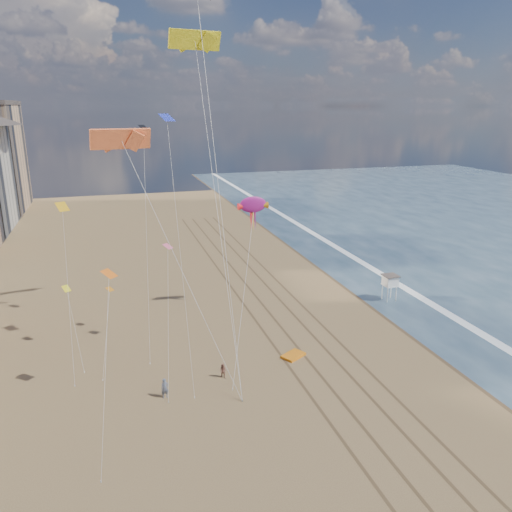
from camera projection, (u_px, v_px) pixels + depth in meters
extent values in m
plane|color=brown|center=(390.00, 481.00, 35.54)|extent=(260.00, 260.00, 0.00)
plane|color=#42301E|center=(361.00, 278.00, 77.45)|extent=(260.00, 260.00, 0.00)
plane|color=white|center=(385.00, 276.00, 78.61)|extent=(260.00, 260.00, 0.00)
cube|color=brown|center=(254.00, 319.00, 62.73)|extent=(0.28, 120.00, 0.01)
cube|color=brown|center=(272.00, 317.00, 63.39)|extent=(0.28, 120.00, 0.01)
cube|color=brown|center=(293.00, 314.00, 64.16)|extent=(0.28, 120.00, 0.01)
cube|color=brown|center=(309.00, 312.00, 64.76)|extent=(0.28, 120.00, 0.01)
cylinder|color=white|center=(387.00, 295.00, 67.77)|extent=(0.13, 0.13, 2.00)
cylinder|color=white|center=(396.00, 294.00, 68.14)|extent=(0.13, 0.13, 2.00)
cylinder|color=white|center=(382.00, 292.00, 69.00)|extent=(0.13, 0.13, 2.00)
cylinder|color=white|center=(391.00, 291.00, 69.36)|extent=(0.13, 0.13, 2.00)
cube|color=white|center=(390.00, 285.00, 68.23)|extent=(1.78, 1.78, 0.13)
cube|color=white|center=(390.00, 281.00, 68.04)|extent=(1.67, 1.67, 1.22)
cube|color=#473D38|center=(391.00, 275.00, 67.83)|extent=(2.00, 2.00, 0.11)
cube|color=orange|center=(293.00, 355.00, 53.22)|extent=(2.92, 2.61, 0.28)
ellipsoid|color=#92166F|center=(253.00, 204.00, 61.96)|extent=(3.92, 0.74, 2.33)
cone|color=red|center=(242.00, 207.00, 61.63)|extent=(1.05, 0.88, 0.88)
cone|color=orange|center=(264.00, 205.00, 62.40)|extent=(1.05, 0.88, 0.88)
cylinder|color=silver|center=(244.00, 288.00, 54.59)|extent=(0.03, 0.03, 23.83)
imported|color=slate|center=(165.00, 388.00, 45.52)|extent=(0.74, 0.54, 1.91)
imported|color=brown|center=(223.00, 371.00, 48.89)|extent=(0.93, 0.90, 1.52)
cube|color=yellow|center=(195.00, 40.00, 53.99)|extent=(5.92, 1.93, 2.01)
cube|color=orange|center=(121.00, 139.00, 41.58)|extent=(5.05, 1.68, 1.72)
plane|color=orange|center=(109.00, 274.00, 42.65)|extent=(1.72, 1.72, 0.54)
plane|color=orange|center=(110.00, 289.00, 58.27)|extent=(1.24, 1.23, 0.32)
plane|color=#DD5678|center=(168.00, 246.00, 52.62)|extent=(1.36, 1.35, 0.43)
plane|color=black|center=(143.00, 128.00, 53.81)|extent=(1.43, 1.38, 0.55)
plane|color=#212FB3|center=(167.00, 117.00, 46.52)|extent=(1.88, 1.80, 0.66)
plane|color=orange|center=(62.00, 207.00, 52.34)|extent=(1.82, 1.71, 0.83)
plane|color=yellow|center=(66.00, 289.00, 53.61)|extent=(1.20, 1.14, 0.55)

